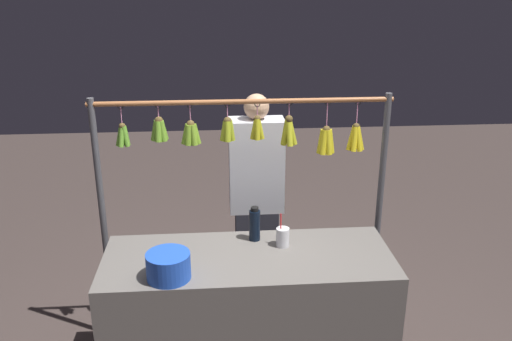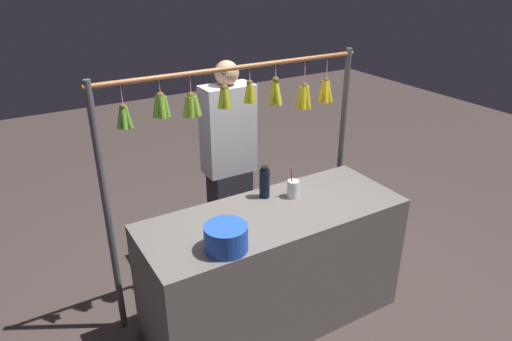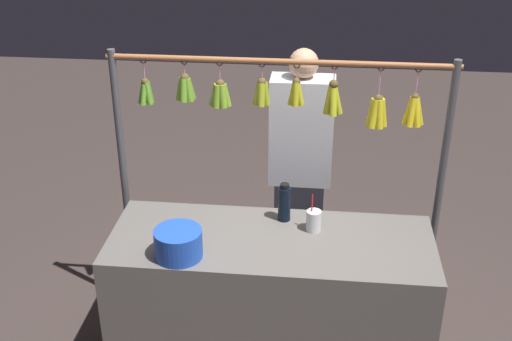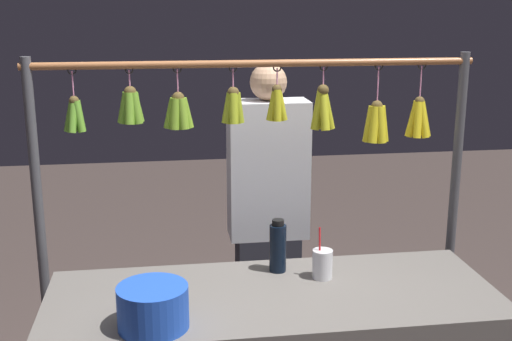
{
  "view_description": "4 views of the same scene",
  "coord_description": "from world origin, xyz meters",
  "px_view_note": "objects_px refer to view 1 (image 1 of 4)",
  "views": [
    {
      "loc": [
        0.18,
        2.86,
        2.48
      ],
      "look_at": [
        -0.05,
        0.0,
        1.44
      ],
      "focal_mm": 37.35,
      "sensor_mm": 36.0,
      "label": 1
    },
    {
      "loc": [
        1.44,
        2.18,
        2.39
      ],
      "look_at": [
        0.14,
        0.0,
        1.21
      ],
      "focal_mm": 32.46,
      "sensor_mm": 36.0,
      "label": 2
    },
    {
      "loc": [
        -0.23,
        2.95,
        2.77
      ],
      "look_at": [
        0.08,
        0.0,
        1.29
      ],
      "focal_mm": 45.19,
      "sensor_mm": 36.0,
      "label": 3
    },
    {
      "loc": [
        0.41,
        2.31,
        1.98
      ],
      "look_at": [
        0.07,
        0.0,
        1.38
      ],
      "focal_mm": 45.5,
      "sensor_mm": 36.0,
      "label": 4
    }
  ],
  "objects_px": {
    "vendor_person": "(256,205)",
    "blue_bucket": "(168,266)",
    "water_bottle": "(255,224)",
    "drink_cup": "(283,237)"
  },
  "relations": [
    {
      "from": "water_bottle",
      "to": "blue_bucket",
      "type": "bearing_deg",
      "value": 39.45
    },
    {
      "from": "drink_cup",
      "to": "blue_bucket",
      "type": "bearing_deg",
      "value": 25.48
    },
    {
      "from": "drink_cup",
      "to": "water_bottle",
      "type": "bearing_deg",
      "value": -30.31
    },
    {
      "from": "water_bottle",
      "to": "drink_cup",
      "type": "bearing_deg",
      "value": 149.69
    },
    {
      "from": "vendor_person",
      "to": "blue_bucket",
      "type": "bearing_deg",
      "value": 61.57
    },
    {
      "from": "blue_bucket",
      "to": "vendor_person",
      "type": "xyz_separation_m",
      "value": [
        -0.58,
        -1.07,
        -0.12
      ]
    },
    {
      "from": "water_bottle",
      "to": "drink_cup",
      "type": "height_order",
      "value": "water_bottle"
    },
    {
      "from": "blue_bucket",
      "to": "drink_cup",
      "type": "bearing_deg",
      "value": -154.52
    },
    {
      "from": "water_bottle",
      "to": "vendor_person",
      "type": "bearing_deg",
      "value": -95.59
    },
    {
      "from": "water_bottle",
      "to": "drink_cup",
      "type": "xyz_separation_m",
      "value": [
        -0.17,
        0.1,
        -0.05
      ]
    }
  ]
}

